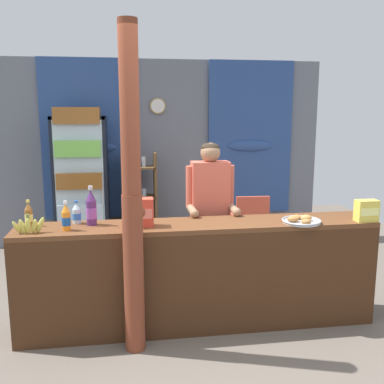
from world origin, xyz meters
name	(u,v)px	position (x,y,z in m)	size (l,w,h in m)	color
ground_plane	(175,289)	(0.00, 1.18, 0.00)	(7.70, 7.70, 0.00)	#665B51
back_wall_curtained	(162,151)	(0.02, 3.01, 1.33)	(4.65, 0.22, 2.60)	slate
stall_counter	(201,268)	(0.12, 0.25, 0.57)	(3.11, 0.47, 0.94)	brown
timber_post	(132,201)	(-0.45, 0.02, 1.22)	(0.18, 0.16, 2.54)	brown
drink_fridge	(81,177)	(-1.06, 2.46, 1.06)	(0.67, 0.64, 1.94)	black
bottle_shelf_rack	(139,200)	(-0.32, 2.66, 0.70)	(0.48, 0.28, 1.35)	brown
plastic_lawn_chair	(250,223)	(1.06, 1.98, 0.49)	(0.46, 0.46, 0.86)	#E5563D
shopkeeper	(210,205)	(0.31, 0.82, 1.00)	(0.47, 0.42, 1.60)	#28282D
soda_bottle_grape_soda	(91,209)	(-0.79, 0.43, 1.08)	(0.09, 0.09, 0.34)	#56286B
soda_bottle_iced_tea	(29,215)	(-1.32, 0.49, 1.04)	(0.07, 0.07, 0.22)	brown
soda_bottle_water	(77,214)	(-0.92, 0.50, 1.03)	(0.07, 0.07, 0.20)	silver
soda_bottle_orange_soda	(66,218)	(-0.98, 0.29, 1.04)	(0.07, 0.07, 0.24)	orange
snack_box_instant_noodle	(366,211)	(1.58, 0.20, 1.04)	(0.19, 0.11, 0.19)	#EAD14C
snack_box_crackers	(139,213)	(-0.39, 0.32, 1.06)	(0.23, 0.13, 0.24)	#E5422D
pastry_tray	(301,220)	(1.00, 0.23, 0.96)	(0.34, 0.34, 0.07)	#BCBCC1
banana_bunch	(29,226)	(-1.26, 0.24, 1.00)	(0.27, 0.07, 0.16)	#CCC14C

